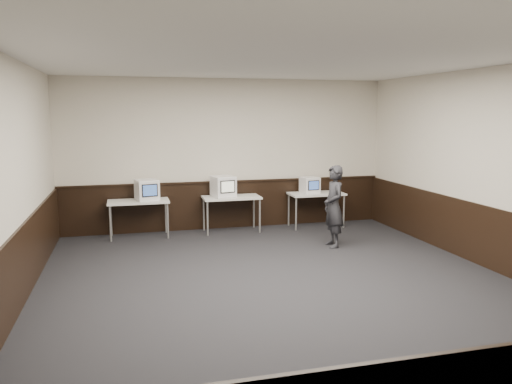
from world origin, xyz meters
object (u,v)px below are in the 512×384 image
emac_center (223,186)px  emac_right (310,185)px  desk_right (316,196)px  person (334,206)px  desk_center (231,200)px  emac_left (147,190)px  desk_left (139,204)px

emac_center → emac_right: 1.92m
desk_right → emac_right: emac_right is taller
person → desk_center: bearing=-134.6°
emac_center → emac_left: bearing=169.7°
emac_left → emac_center: bearing=-10.5°
desk_left → desk_center: bearing=0.0°
desk_left → desk_center: same height
desk_center → emac_center: emac_center is taller
person → desk_left: bearing=-113.9°
desk_left → emac_center: emac_center is taller
desk_right → person: person is taller
emac_center → desk_right: bearing=-13.7°
emac_left → emac_right: bearing=-12.0°
desk_center → emac_right: size_ratio=2.90×
person → desk_right: bearing=170.9°
desk_right → emac_left: bearing=-179.6°
emac_right → desk_left: bearing=173.8°
emac_right → person: (-0.16, -1.68, -0.16)m
desk_right → emac_left: (-3.63, -0.02, 0.28)m
emac_center → emac_right: bearing=-13.0°
desk_right → person: (-0.31, -1.65, 0.08)m
emac_left → person: person is taller
desk_right → desk_center: bearing=180.0°
desk_right → emac_right: 0.29m
desk_left → desk_right: same height
desk_center → emac_left: size_ratio=2.31×
emac_left → emac_right: 3.48m
person → emac_right: bearing=175.9°
emac_center → person: bearing=-56.5°
emac_center → desk_left: bearing=168.6°
desk_center → person: (1.59, -1.65, 0.08)m
emac_left → person: (3.32, -1.62, -0.20)m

